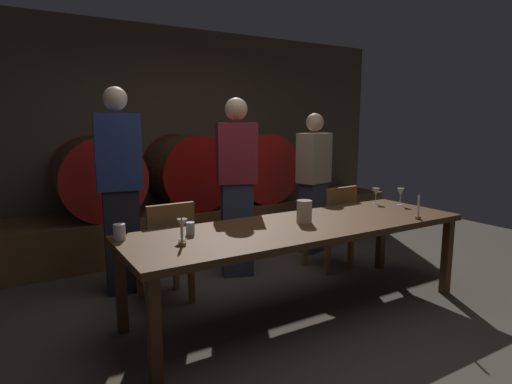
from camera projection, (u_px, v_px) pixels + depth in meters
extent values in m
plane|color=#4C443A|center=(294.00, 314.00, 3.41)|extent=(8.60, 8.60, 0.00)
cube|color=brown|center=(168.00, 135.00, 5.57)|extent=(6.61, 0.24, 2.71)
cube|color=brown|center=(187.00, 226.00, 5.29)|extent=(5.95, 0.90, 0.49)
cylinder|color=#513319|center=(97.00, 177.00, 4.66)|extent=(0.88, 0.77, 0.88)
cylinder|color=#B21C16|center=(105.00, 182.00, 4.32)|extent=(0.90, 0.03, 0.90)
cylinder|color=#B21C16|center=(91.00, 173.00, 5.00)|extent=(0.90, 0.03, 0.90)
cylinder|color=#2D2D33|center=(97.00, 177.00, 4.66)|extent=(0.89, 0.04, 0.89)
cylinder|color=#513319|center=(187.00, 171.00, 5.19)|extent=(0.88, 0.77, 0.88)
cylinder|color=maroon|center=(201.00, 175.00, 4.85)|extent=(0.90, 0.03, 0.90)
cylinder|color=maroon|center=(176.00, 168.00, 5.53)|extent=(0.90, 0.03, 0.90)
cylinder|color=#2D2D33|center=(187.00, 171.00, 5.19)|extent=(0.89, 0.04, 0.89)
cylinder|color=brown|center=(254.00, 167.00, 5.68)|extent=(0.88, 0.77, 0.88)
cylinder|color=#B21C16|center=(270.00, 170.00, 5.34)|extent=(0.90, 0.03, 0.90)
cylinder|color=#B21C16|center=(239.00, 165.00, 6.02)|extent=(0.90, 0.03, 0.90)
cylinder|color=#2D2D33|center=(254.00, 167.00, 5.68)|extent=(0.89, 0.04, 0.89)
cube|color=#4C2D16|center=(302.00, 227.00, 3.38)|extent=(2.84, 0.89, 0.05)
cube|color=#4C2D16|center=(154.00, 332.00, 2.43)|extent=(0.07, 0.07, 0.68)
cube|color=#4C2D16|center=(447.00, 257.00, 3.80)|extent=(0.07, 0.07, 0.68)
cube|color=#4C2D16|center=(121.00, 288.00, 3.08)|extent=(0.07, 0.07, 0.68)
cube|color=#4C2D16|center=(381.00, 237.00, 4.44)|extent=(0.07, 0.07, 0.68)
cube|color=brown|center=(164.00, 251.00, 3.61)|extent=(0.41, 0.41, 0.04)
cube|color=brown|center=(171.00, 230.00, 3.43)|extent=(0.40, 0.05, 0.42)
cube|color=brown|center=(176.00, 268.00, 3.88)|extent=(0.05, 0.05, 0.42)
cube|color=brown|center=(139.00, 275.00, 3.70)|extent=(0.05, 0.05, 0.42)
cube|color=brown|center=(191.00, 279.00, 3.60)|extent=(0.05, 0.05, 0.42)
cube|color=brown|center=(152.00, 288.00, 3.42)|extent=(0.05, 0.05, 0.42)
cube|color=brown|center=(328.00, 226.00, 4.47)|extent=(0.43, 0.43, 0.04)
cube|color=brown|center=(342.00, 208.00, 4.29)|extent=(0.40, 0.07, 0.42)
cube|color=brown|center=(328.00, 241.00, 4.74)|extent=(0.05, 0.05, 0.42)
cube|color=brown|center=(305.00, 246.00, 4.55)|extent=(0.05, 0.05, 0.42)
cube|color=brown|center=(351.00, 249.00, 4.47)|extent=(0.05, 0.05, 0.42)
cube|color=brown|center=(328.00, 254.00, 4.28)|extent=(0.05, 0.05, 0.42)
cube|color=black|center=(123.00, 241.00, 3.81)|extent=(0.33, 0.24, 0.94)
cube|color=navy|center=(118.00, 152.00, 3.68)|extent=(0.41, 0.30, 0.66)
sphere|color=beige|center=(115.00, 99.00, 3.61)|extent=(0.20, 0.20, 0.20)
cube|color=#33384C|center=(237.00, 229.00, 4.24)|extent=(0.35, 0.29, 0.94)
cube|color=maroon|center=(236.00, 153.00, 4.12)|extent=(0.44, 0.35, 0.58)
sphere|color=#D8A884|center=(236.00, 109.00, 4.05)|extent=(0.22, 0.22, 0.22)
cube|color=#33384C|center=(313.00, 217.00, 5.03)|extent=(0.34, 0.27, 0.83)
cube|color=tan|center=(314.00, 158.00, 4.91)|extent=(0.43, 0.33, 0.57)
sphere|color=#D8A884|center=(315.00, 122.00, 4.84)|extent=(0.21, 0.21, 0.21)
cylinder|color=olive|center=(182.00, 244.00, 2.78)|extent=(0.05, 0.05, 0.02)
cylinder|color=#EDE5CC|center=(182.00, 231.00, 2.77)|extent=(0.02, 0.02, 0.15)
cone|color=yellow|center=(181.00, 218.00, 2.76)|extent=(0.01, 0.01, 0.02)
cylinder|color=olive|center=(418.00, 218.00, 3.55)|extent=(0.05, 0.05, 0.02)
cylinder|color=#EDE5CC|center=(419.00, 206.00, 3.54)|extent=(0.02, 0.02, 0.17)
cone|color=yellow|center=(419.00, 195.00, 3.52)|extent=(0.01, 0.01, 0.02)
cylinder|color=beige|center=(304.00, 212.00, 3.41)|extent=(0.12, 0.12, 0.18)
cylinder|color=white|center=(183.00, 239.00, 2.94)|extent=(0.06, 0.06, 0.00)
cylinder|color=white|center=(182.00, 234.00, 2.93)|extent=(0.01, 0.01, 0.07)
cone|color=white|center=(182.00, 224.00, 2.92)|extent=(0.07, 0.07, 0.07)
cylinder|color=silver|center=(375.00, 203.00, 4.23)|extent=(0.06, 0.06, 0.00)
cylinder|color=silver|center=(376.00, 199.00, 4.23)|extent=(0.01, 0.01, 0.07)
cone|color=silver|center=(376.00, 192.00, 4.21)|extent=(0.07, 0.07, 0.08)
cylinder|color=white|center=(400.00, 205.00, 4.14)|extent=(0.06, 0.06, 0.00)
cylinder|color=white|center=(400.00, 200.00, 4.14)|extent=(0.01, 0.01, 0.09)
cone|color=white|center=(401.00, 192.00, 4.12)|extent=(0.07, 0.07, 0.08)
cylinder|color=white|center=(119.00, 232.00, 2.92)|extent=(0.08, 0.08, 0.11)
cylinder|color=silver|center=(190.00, 228.00, 3.06)|extent=(0.06, 0.06, 0.09)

